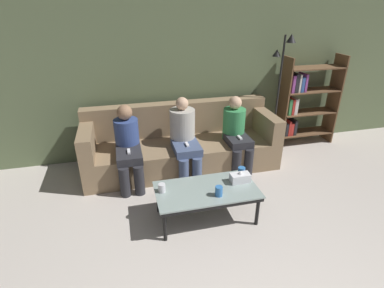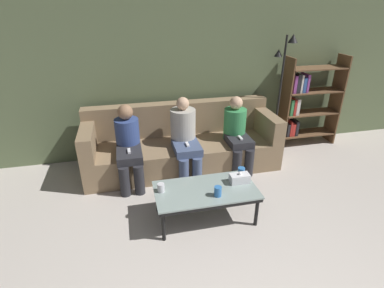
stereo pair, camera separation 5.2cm
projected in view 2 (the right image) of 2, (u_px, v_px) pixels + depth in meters
wall_back at (174, 71)px, 4.42m from camera, size 12.00×0.06×2.60m
couch at (182, 145)px, 4.40m from camera, size 2.75×0.88×0.89m
coffee_table at (206, 192)px, 3.27m from camera, size 1.12×0.59×0.39m
cup_near_left at (161, 188)px, 3.20m from camera, size 0.08×0.08×0.10m
cup_near_right at (218, 191)px, 3.12m from camera, size 0.08×0.08×0.11m
cup_far_center at (241, 172)px, 3.50m from camera, size 0.08×0.08×0.10m
tissue_box at (240, 178)px, 3.36m from camera, size 0.22×0.12×0.13m
bookshelf at (304, 102)px, 4.89m from camera, size 0.97×0.32×1.48m
standing_lamp at (282, 83)px, 4.49m from camera, size 0.31×0.26×1.82m
seated_person_left_end at (128, 143)px, 3.93m from camera, size 0.32×0.72×1.04m
seated_person_mid_left at (185, 135)px, 4.09m from camera, size 0.35×0.71×1.08m
seated_person_mid_right at (237, 132)px, 4.26m from camera, size 0.32×0.63×1.04m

